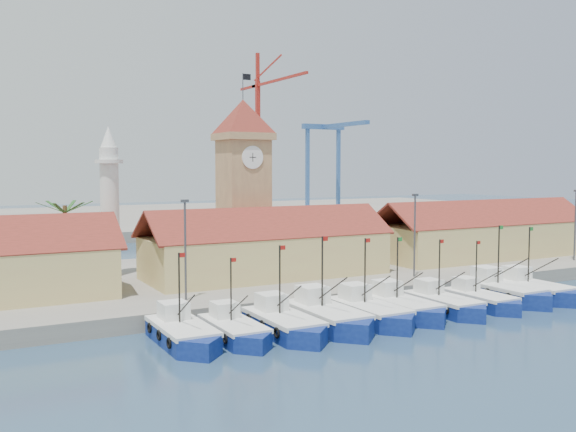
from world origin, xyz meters
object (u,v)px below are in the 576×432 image
clock_tower (243,179)px  minaret (110,201)px  boat_5 (403,308)px  boat_0 (184,335)px

clock_tower → minaret: 15.30m
boat_5 → minaret: (-20.06, 25.43, 8.95)m
boat_0 → clock_tower: clock_tower is taller
boat_0 → boat_5: bearing=-1.6°
minaret → boat_5: bearing=-51.7°
boat_0 → boat_5: 20.34m
boat_0 → minaret: bearing=89.4°
boat_5 → clock_tower: clock_tower is taller
boat_0 → clock_tower: (15.28, 22.88, 11.20)m
boat_0 → clock_tower: 29.70m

